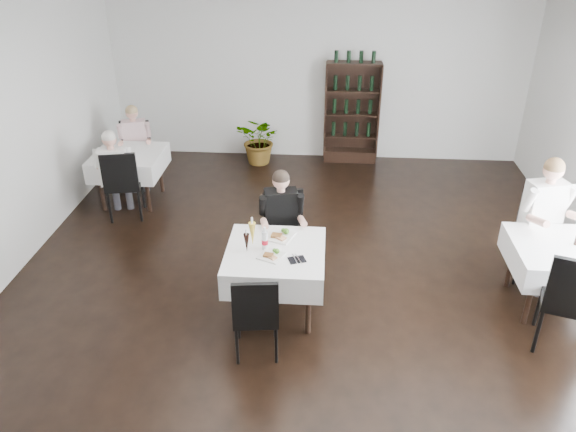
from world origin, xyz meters
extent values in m
plane|color=black|center=(0.00, 0.00, 0.00)|extent=(9.00, 9.00, 0.00)
plane|color=white|center=(0.00, 0.00, 3.00)|extent=(9.00, 9.00, 0.00)
plane|color=white|center=(0.00, 4.50, 1.50)|extent=(7.00, 0.00, 7.00)
cube|color=black|center=(0.60, 4.32, 0.10)|extent=(0.90, 0.28, 0.20)
cylinder|color=black|center=(-0.67, -0.36, 0.35)|extent=(0.06, 0.06, 0.71)
cylinder|color=black|center=(-0.67, 0.36, 0.35)|extent=(0.06, 0.06, 0.71)
cylinder|color=black|center=(0.07, -0.36, 0.35)|extent=(0.06, 0.06, 0.71)
cylinder|color=black|center=(0.07, 0.36, 0.35)|extent=(0.06, 0.06, 0.71)
cube|color=black|center=(-0.30, 0.00, 0.73)|extent=(0.85, 0.85, 0.04)
cube|color=white|center=(-0.30, 0.00, 0.62)|extent=(1.03, 1.03, 0.30)
cylinder|color=black|center=(-3.04, 2.16, 0.35)|extent=(0.06, 0.06, 0.71)
cylinder|color=black|center=(-3.04, 2.84, 0.35)|extent=(0.06, 0.06, 0.71)
cylinder|color=black|center=(-2.36, 2.16, 0.35)|extent=(0.06, 0.06, 0.71)
cylinder|color=black|center=(-2.36, 2.84, 0.35)|extent=(0.06, 0.06, 0.71)
cube|color=black|center=(-2.70, 2.50, 0.73)|extent=(0.80, 0.80, 0.04)
cube|color=white|center=(-2.70, 2.50, 0.62)|extent=(0.98, 0.98, 0.30)
cylinder|color=black|center=(2.36, -0.04, 0.35)|extent=(0.06, 0.06, 0.71)
cylinder|color=black|center=(2.36, 0.64, 0.35)|extent=(0.06, 0.06, 0.71)
cylinder|color=black|center=(3.04, 0.64, 0.35)|extent=(0.06, 0.06, 0.71)
cube|color=black|center=(2.70, 0.30, 0.73)|extent=(0.80, 0.80, 0.04)
cube|color=white|center=(2.70, 0.30, 0.62)|extent=(0.98, 0.98, 0.30)
imported|color=#215C1F|center=(-0.94, 4.08, 0.43)|extent=(0.96, 0.90, 0.85)
cylinder|color=black|center=(-0.34, 0.38, 0.24)|extent=(0.04, 0.04, 0.48)
cylinder|color=black|center=(-0.48, 0.76, 0.24)|extent=(0.04, 0.04, 0.48)
cylinder|color=black|center=(0.05, 0.52, 0.24)|extent=(0.04, 0.04, 0.48)
cylinder|color=black|center=(-0.09, 0.91, 0.24)|extent=(0.04, 0.04, 0.48)
cube|color=black|center=(-0.21, 0.64, 0.51)|extent=(0.61, 0.61, 0.07)
cube|color=black|center=(-0.29, 0.84, 0.79)|extent=(0.47, 0.21, 0.52)
cylinder|color=black|center=(-0.27, -0.46, 0.21)|extent=(0.03, 0.03, 0.43)
cylinder|color=black|center=(-0.22, -0.83, 0.21)|extent=(0.03, 0.03, 0.43)
cylinder|color=black|center=(-0.64, -0.50, 0.21)|extent=(0.03, 0.03, 0.43)
cylinder|color=black|center=(-0.59, -0.88, 0.21)|extent=(0.03, 0.03, 0.43)
cube|color=black|center=(-0.43, -0.67, 0.46)|extent=(0.48, 0.48, 0.07)
cube|color=black|center=(-0.40, -0.86, 0.71)|extent=(0.43, 0.10, 0.47)
cylinder|color=black|center=(-2.97, 2.82, 0.23)|extent=(0.04, 0.04, 0.46)
cylinder|color=black|center=(-3.02, 3.21, 0.23)|extent=(0.04, 0.04, 0.46)
cylinder|color=black|center=(-2.57, 2.87, 0.23)|extent=(0.04, 0.04, 0.46)
cylinder|color=black|center=(-2.63, 3.26, 0.23)|extent=(0.04, 0.04, 0.46)
cube|color=black|center=(-2.80, 3.04, 0.49)|extent=(0.51, 0.51, 0.07)
cube|color=black|center=(-2.82, 3.25, 0.76)|extent=(0.46, 0.11, 0.50)
cylinder|color=black|center=(-2.47, 2.27, 0.24)|extent=(0.04, 0.04, 0.47)
cylinder|color=black|center=(-2.39, 1.86, 0.24)|extent=(0.04, 0.04, 0.47)
cylinder|color=black|center=(-2.87, 2.18, 0.24)|extent=(0.04, 0.04, 0.47)
cylinder|color=black|center=(-2.79, 1.78, 0.24)|extent=(0.04, 0.04, 0.47)
cube|color=black|center=(-2.63, 2.02, 0.50)|extent=(0.56, 0.56, 0.07)
cube|color=black|center=(-2.59, 1.81, 0.78)|extent=(0.47, 0.14, 0.52)
cylinder|color=black|center=(2.45, 0.69, 0.23)|extent=(0.04, 0.04, 0.46)
cylinder|color=black|center=(2.51, 1.08, 0.23)|extent=(0.04, 0.04, 0.46)
cylinder|color=black|center=(2.84, 0.63, 0.23)|extent=(0.04, 0.04, 0.46)
cylinder|color=black|center=(2.90, 1.02, 0.23)|extent=(0.04, 0.04, 0.46)
cube|color=black|center=(2.68, 0.85, 0.49)|extent=(0.52, 0.52, 0.07)
cube|color=black|center=(2.71, 1.06, 0.75)|extent=(0.46, 0.12, 0.50)
cylinder|color=black|center=(2.46, -0.07, 0.26)|extent=(0.04, 0.04, 0.51)
cylinder|color=black|center=(2.32, -0.49, 0.26)|extent=(0.04, 0.04, 0.51)
cube|color=black|center=(2.60, -0.35, 0.55)|extent=(0.65, 0.65, 0.08)
cube|color=#3C3C43|center=(-0.36, 0.58, 0.52)|extent=(0.20, 0.41, 0.13)
cylinder|color=#3C3C43|center=(-0.33, 0.41, 0.23)|extent=(0.10, 0.10, 0.46)
cube|color=#3C3C43|center=(-0.18, 0.62, 0.52)|extent=(0.20, 0.41, 0.13)
cylinder|color=#3C3C43|center=(-0.15, 0.45, 0.23)|extent=(0.10, 0.10, 0.46)
cube|color=black|center=(-0.31, 0.77, 0.83)|extent=(0.40, 0.27, 0.51)
cylinder|color=#D89A87|center=(-0.47, 0.48, 0.81)|extent=(0.13, 0.30, 0.14)
cylinder|color=#D89A87|center=(-0.05, 0.57, 0.81)|extent=(0.13, 0.30, 0.14)
sphere|color=#D89A87|center=(-0.30, 0.75, 1.22)|extent=(0.20, 0.20, 0.20)
sphere|color=black|center=(-0.30, 0.75, 1.25)|extent=(0.20, 0.20, 0.20)
cube|color=#3C3C43|center=(-2.83, 2.94, 0.50)|extent=(0.23, 0.40, 0.13)
cylinder|color=#3C3C43|center=(-2.78, 2.79, 0.22)|extent=(0.10, 0.10, 0.44)
cube|color=#3C3C43|center=(-2.66, 2.99, 0.50)|extent=(0.23, 0.40, 0.13)
cylinder|color=#3C3C43|center=(-2.61, 2.84, 0.22)|extent=(0.10, 0.10, 0.44)
cube|color=beige|center=(-2.79, 3.13, 0.80)|extent=(0.40, 0.29, 0.49)
cylinder|color=#D89A87|center=(-2.92, 2.84, 0.78)|extent=(0.15, 0.29, 0.14)
cylinder|color=#D89A87|center=(-2.52, 2.96, 0.78)|extent=(0.15, 0.29, 0.14)
sphere|color=#D89A87|center=(-2.79, 3.12, 1.18)|extent=(0.19, 0.19, 0.19)
sphere|color=olive|center=(-2.79, 3.12, 1.20)|extent=(0.19, 0.19, 0.19)
cube|color=#3C3C43|center=(-2.64, 2.07, 0.52)|extent=(0.21, 0.40, 0.13)
cylinder|color=#3C3C43|center=(-2.67, 2.24, 0.23)|extent=(0.10, 0.10, 0.45)
cube|color=#3C3C43|center=(-2.82, 2.04, 0.52)|extent=(0.21, 0.40, 0.13)
cylinder|color=#3C3C43|center=(-2.85, 2.20, 0.23)|extent=(0.10, 0.10, 0.45)
cube|color=white|center=(-2.69, 1.88, 0.82)|extent=(0.40, 0.27, 0.51)
cylinder|color=#D89A87|center=(-2.54, 2.17, 0.80)|extent=(0.13, 0.29, 0.14)
cylinder|color=#D89A87|center=(-2.95, 2.08, 0.80)|extent=(0.13, 0.29, 0.14)
sphere|color=#D89A87|center=(-2.70, 1.90, 1.21)|extent=(0.19, 0.19, 0.19)
sphere|color=beige|center=(-2.70, 1.90, 1.23)|extent=(0.19, 0.19, 0.19)
cube|color=#3C3C43|center=(2.62, 0.67, 0.59)|extent=(0.26, 0.47, 0.15)
cylinder|color=#3C3C43|center=(2.67, 0.49, 0.26)|extent=(0.12, 0.12, 0.52)
cube|color=#3C3C43|center=(2.82, 0.73, 0.59)|extent=(0.26, 0.47, 0.15)
cylinder|color=#3C3C43|center=(2.87, 0.54, 0.26)|extent=(0.12, 0.12, 0.52)
cube|color=white|center=(2.67, 0.89, 0.94)|extent=(0.47, 0.33, 0.58)
cylinder|color=#D89A87|center=(2.51, 0.56, 0.92)|extent=(0.16, 0.34, 0.16)
sphere|color=#D89A87|center=(2.68, 0.87, 1.39)|extent=(0.22, 0.22, 0.22)
sphere|color=brown|center=(2.68, 0.87, 1.42)|extent=(0.22, 0.22, 0.22)
cube|color=white|center=(-0.28, 0.26, 0.78)|extent=(0.35, 0.35, 0.02)
cube|color=brown|center=(-0.31, 0.24, 0.80)|extent=(0.12, 0.10, 0.03)
sphere|color=#3F741F|center=(-0.21, 0.31, 0.82)|extent=(0.07, 0.07, 0.07)
cube|color=#986545|center=(-0.26, 0.20, 0.80)|extent=(0.12, 0.12, 0.02)
cube|color=white|center=(-0.33, -0.13, 0.78)|extent=(0.30, 0.30, 0.02)
cube|color=brown|center=(-0.36, -0.15, 0.80)|extent=(0.11, 0.09, 0.02)
sphere|color=#3F741F|center=(-0.27, -0.10, 0.81)|extent=(0.06, 0.06, 0.06)
cube|color=#986545|center=(-0.31, -0.19, 0.80)|extent=(0.11, 0.10, 0.02)
cone|color=black|center=(-0.59, -0.06, 0.88)|extent=(0.06, 0.06, 0.21)
cylinder|color=silver|center=(-0.59, -0.06, 1.01)|extent=(0.02, 0.02, 0.05)
cone|color=gold|center=(-0.55, 0.08, 0.90)|extent=(0.08, 0.08, 0.26)
cylinder|color=silver|center=(-0.55, 0.08, 1.07)|extent=(0.02, 0.02, 0.07)
cylinder|color=silver|center=(-0.41, 0.00, 0.88)|extent=(0.06, 0.06, 0.21)
cylinder|color=#A7091A|center=(-0.41, 0.00, 0.86)|extent=(0.07, 0.07, 0.05)
cylinder|color=silver|center=(-0.41, 0.00, 1.01)|extent=(0.03, 0.03, 0.05)
cube|color=black|center=(-0.06, -0.18, 0.77)|extent=(0.20, 0.18, 0.01)
cylinder|color=silver|center=(-0.08, -0.18, 0.78)|extent=(0.07, 0.18, 0.01)
cylinder|color=silver|center=(-0.05, -0.18, 0.78)|extent=(0.08, 0.18, 0.01)
camera|label=1|loc=(0.20, -4.94, 3.86)|focal=35.00mm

